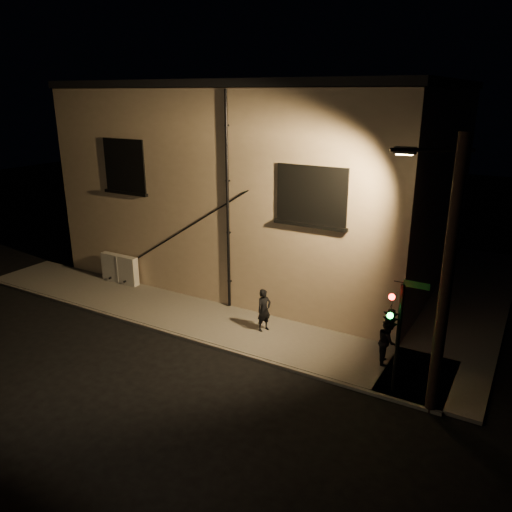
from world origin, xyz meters
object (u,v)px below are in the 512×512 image
Objects in this scene: utility_cabinet at (120,269)px; pedestrian_b at (387,341)px; pedestrian_a at (264,310)px; streetlamp_pole at (444,275)px; traffic_signal at (392,317)px.

utility_cabinet is 1.32× the size of pedestrian_b.
streetlamp_pole is at bearing -80.89° from pedestrian_a.
pedestrian_a is at bearing 68.45° from pedestrian_b.
streetlamp_pole is (6.15, -1.69, 3.05)m from pedestrian_a.
pedestrian_b reaches higher than utility_cabinet.
utility_cabinet is 1.25× the size of pedestrian_a.
utility_cabinet is 0.26× the size of streetlamp_pole.
streetlamp_pole reaches higher than utility_cabinet.
pedestrian_a is 7.07m from streetlamp_pole.
utility_cabinet is 8.03m from pedestrian_a.
pedestrian_a is at bearing 162.05° from traffic_signal.
pedestrian_a is 1.06× the size of pedestrian_b.
traffic_signal is at bearing 175.59° from streetlamp_pole.
streetlamp_pole is (1.68, -1.65, 3.09)m from pedestrian_b.
utility_cabinet is at bearing 64.53° from pedestrian_b.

